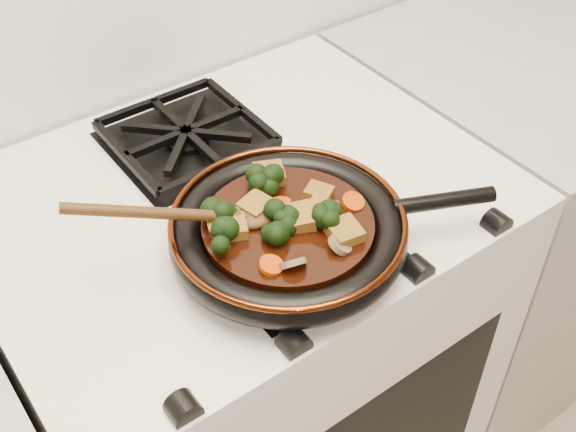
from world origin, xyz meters
TOP-DOWN VIEW (x-y plane):
  - stove at (0.00, 1.69)m, footprint 0.76×0.60m
  - burner_grate_front at (0.00, 1.55)m, footprint 0.23×0.23m
  - burner_grate_back at (0.00, 1.83)m, footprint 0.23×0.23m
  - skillet at (-0.01, 1.54)m, footprint 0.42×0.31m
  - braising_sauce at (-0.02, 1.54)m, footprint 0.22×0.22m
  - tofu_cube_0 at (-0.08, 1.56)m, footprint 0.05×0.05m
  - tofu_cube_1 at (0.02, 1.47)m, footprint 0.04×0.05m
  - tofu_cube_2 at (0.02, 1.52)m, footprint 0.05×0.05m
  - tofu_cube_3 at (-0.04, 1.58)m, footprint 0.05×0.04m
  - tofu_cube_4 at (-0.09, 1.58)m, footprint 0.05×0.05m
  - tofu_cube_5 at (0.04, 1.55)m, footprint 0.04×0.05m
  - tofu_cube_6 at (0.01, 1.62)m, footprint 0.05×0.05m
  - tofu_cube_7 at (-0.01, 1.53)m, footprint 0.06×0.05m
  - broccoli_floret_0 at (-0.00, 1.61)m, footprint 0.09×0.09m
  - broccoli_floret_1 at (-0.09, 1.59)m, footprint 0.07×0.07m
  - broccoli_floret_2 at (-0.11, 1.55)m, footprint 0.09×0.08m
  - broccoli_floret_3 at (-0.04, 1.52)m, footprint 0.08×0.08m
  - broccoli_floret_4 at (-0.01, 1.61)m, footprint 0.09×0.08m
  - broccoli_floret_5 at (-0.02, 1.54)m, footprint 0.07×0.08m
  - broccoli_floret_6 at (0.02, 1.50)m, footprint 0.06×0.06m
  - carrot_coin_0 at (-0.01, 1.57)m, footprint 0.03×0.03m
  - carrot_coin_1 at (0.07, 1.51)m, footprint 0.03×0.03m
  - carrot_coin_2 at (0.03, 1.52)m, footprint 0.03×0.03m
  - carrot_coin_3 at (-0.08, 1.48)m, footprint 0.03×0.03m
  - mushroom_slice_0 at (0.01, 1.46)m, footprint 0.04×0.04m
  - mushroom_slice_1 at (-0.06, 1.47)m, footprint 0.04×0.04m
  - mushroom_slice_2 at (-0.07, 1.60)m, footprint 0.05×0.05m
  - wooden_spoon at (-0.11, 1.59)m, footprint 0.15×0.08m

SIDE VIEW (x-z plane):
  - stove at x=0.00m, z-range 0.00..0.90m
  - burner_grate_front at x=0.00m, z-range 0.90..0.93m
  - burner_grate_back at x=0.00m, z-range 0.90..0.93m
  - skillet at x=-0.01m, z-range 0.92..0.97m
  - braising_sauce at x=-0.02m, z-range 0.94..0.96m
  - carrot_coin_0 at x=-0.01m, z-range 0.96..0.97m
  - carrot_coin_1 at x=0.07m, z-range 0.95..0.97m
  - carrot_coin_2 at x=0.03m, z-range 0.96..0.97m
  - carrot_coin_3 at x=-0.08m, z-range 0.96..0.97m
  - mushroom_slice_0 at x=0.01m, z-range 0.95..0.98m
  - mushroom_slice_1 at x=-0.06m, z-range 0.95..0.98m
  - mushroom_slice_2 at x=-0.07m, z-range 0.95..0.98m
  - tofu_cube_5 at x=0.04m, z-range 0.96..0.98m
  - tofu_cube_0 at x=-0.08m, z-range 0.96..0.98m
  - tofu_cube_4 at x=-0.09m, z-range 0.95..0.98m
  - tofu_cube_2 at x=0.02m, z-range 0.95..0.98m
  - tofu_cube_3 at x=-0.04m, z-range 0.95..0.98m
  - tofu_cube_1 at x=0.02m, z-range 0.96..0.98m
  - tofu_cube_6 at x=0.01m, z-range 0.95..0.98m
  - tofu_cube_7 at x=-0.01m, z-range 0.95..0.98m
  - broccoli_floret_5 at x=-0.02m, z-range 0.94..1.00m
  - broccoli_floret_4 at x=-0.01m, z-range 0.94..1.00m
  - broccoli_floret_3 at x=-0.04m, z-range 0.94..1.00m
  - broccoli_floret_0 at x=0.00m, z-range 0.94..1.00m
  - broccoli_floret_1 at x=-0.09m, z-range 0.94..1.00m
  - broccoli_floret_6 at x=0.02m, z-range 0.94..1.00m
  - broccoli_floret_2 at x=-0.11m, z-range 0.94..1.00m
  - wooden_spoon at x=-0.11m, z-range 0.86..1.10m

